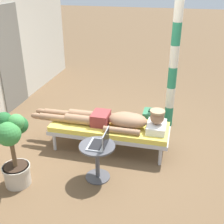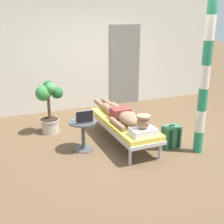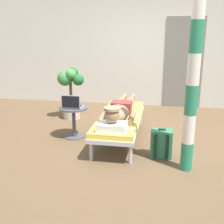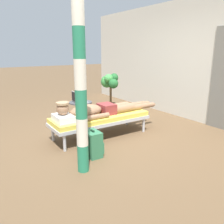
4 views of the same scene
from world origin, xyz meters
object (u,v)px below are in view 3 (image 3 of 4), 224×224
Objects in this scene: person_reclining at (119,110)px; potted_plant at (70,89)px; laptop at (72,105)px; porch_post at (194,69)px; backpack at (161,144)px; lounge_chair at (120,120)px; side_table at (74,117)px.

person_reclining is 2.09× the size of potted_plant.
porch_post is at bearing -23.87° from laptop.
porch_post is (2.16, -1.84, 0.69)m from potted_plant.
backpack is 2.41m from potted_plant.
backpack is at bearing -17.43° from laptop.
backpack is 0.41× the size of potted_plant.
lounge_chair is at bearing 90.00° from person_reclining.
side_table is 1.23× the size of backpack.
potted_plant is (-1.83, 1.51, 0.41)m from backpack.
lounge_chair is 6.03× the size of laptop.
potted_plant is (-0.38, 1.05, 0.03)m from laptop.
side_table reaches higher than backpack.
lounge_chair is 0.18m from person_reclining.
lounge_chair is 3.57× the size of side_table.
potted_plant is at bearing 110.94° from side_table.
potted_plant is at bearing 140.59° from backpack.
person_reclining is at bearing -90.00° from lounge_chair.
lounge_chair is at bearing 139.10° from porch_post.
porch_post is at bearing -45.46° from backpack.
laptop is 0.12× the size of porch_post.
lounge_chair is 1.63m from porch_post.
person_reclining reaches higher than backpack.
porch_post is (1.78, -0.84, 0.94)m from side_table.
backpack is at bearing -19.26° from side_table.
person_reclining reaches higher than lounge_chair.
laptop is (-0.77, -0.08, 0.24)m from lounge_chair.
potted_plant is at bearing 139.60° from porch_post.
backpack is at bearing -35.27° from person_reclining.
porch_post reaches higher than potted_plant.
side_table is 1.55m from backpack.
potted_plant reaches higher than person_reclining.
lounge_chair is at bearing 141.54° from backpack.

